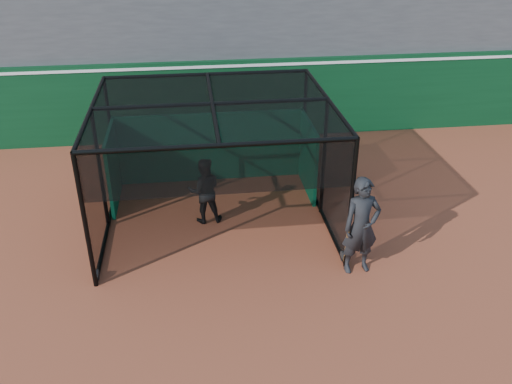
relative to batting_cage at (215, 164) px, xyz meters
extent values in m
plane|color=brown|center=(0.05, -3.36, -1.44)|extent=(120.00, 120.00, 0.00)
cube|color=#0A371A|center=(0.05, 5.14, -0.19)|extent=(50.00, 0.45, 2.50)
cube|color=white|center=(0.05, 5.14, 0.91)|extent=(50.00, 0.50, 0.08)
cube|color=#085232|center=(0.00, 2.12, -0.49)|extent=(4.99, 0.10, 1.90)
cylinder|color=black|center=(-2.56, -2.07, -1.33)|extent=(0.08, 0.22, 0.22)
cylinder|color=black|center=(2.56, -2.07, -1.33)|extent=(0.08, 0.22, 0.22)
cylinder|color=black|center=(-2.56, 2.04, -1.33)|extent=(0.08, 0.22, 0.22)
cylinder|color=black|center=(2.56, 2.04, -1.33)|extent=(0.08, 0.22, 0.22)
imported|color=black|center=(-0.27, -0.05, -0.64)|extent=(0.81, 0.64, 1.61)
imported|color=black|center=(2.76, -2.40, -0.39)|extent=(0.82, 0.58, 2.10)
cylinder|color=#593819|center=(2.51, -2.35, -0.89)|extent=(0.15, 0.37, 0.98)
camera|label=1|loc=(-0.48, -11.21, 5.35)|focal=38.00mm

